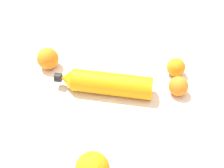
{
  "coord_description": "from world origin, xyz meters",
  "views": [
    {
      "loc": [
        -0.17,
        0.54,
        0.64
      ],
      "look_at": [
        0.02,
        -0.05,
        0.03
      ],
      "focal_mm": 45.31,
      "sensor_mm": 36.0,
      "label": 1
    }
  ],
  "objects_px": {
    "water_bottle": "(105,83)",
    "orange_2": "(176,67)",
    "orange_3": "(178,86)",
    "orange_1": "(48,58)"
  },
  "relations": [
    {
      "from": "orange_2",
      "to": "water_bottle",
      "type": "bearing_deg",
      "value": 36.85
    },
    {
      "from": "orange_1",
      "to": "orange_3",
      "type": "relative_size",
      "value": 1.21
    },
    {
      "from": "water_bottle",
      "to": "orange_1",
      "type": "bearing_deg",
      "value": -21.42
    },
    {
      "from": "water_bottle",
      "to": "orange_2",
      "type": "xyz_separation_m",
      "value": [
        -0.2,
        -0.15,
        -0.0
      ]
    },
    {
      "from": "water_bottle",
      "to": "orange_1",
      "type": "xyz_separation_m",
      "value": [
        0.22,
        -0.05,
        0.0
      ]
    },
    {
      "from": "orange_2",
      "to": "orange_3",
      "type": "distance_m",
      "value": 0.09
    },
    {
      "from": "water_bottle",
      "to": "orange_3",
      "type": "relative_size",
      "value": 5.06
    },
    {
      "from": "water_bottle",
      "to": "orange_2",
      "type": "distance_m",
      "value": 0.24
    },
    {
      "from": "water_bottle",
      "to": "orange_3",
      "type": "distance_m",
      "value": 0.22
    },
    {
      "from": "water_bottle",
      "to": "orange_2",
      "type": "relative_size",
      "value": 5.04
    }
  ]
}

